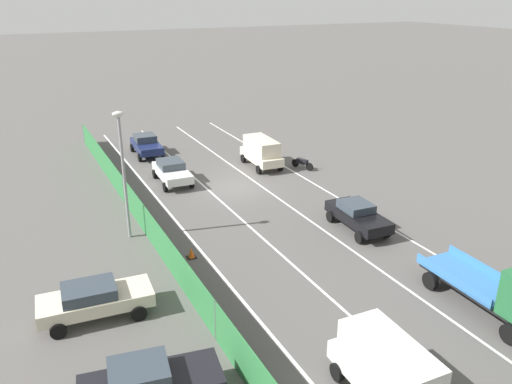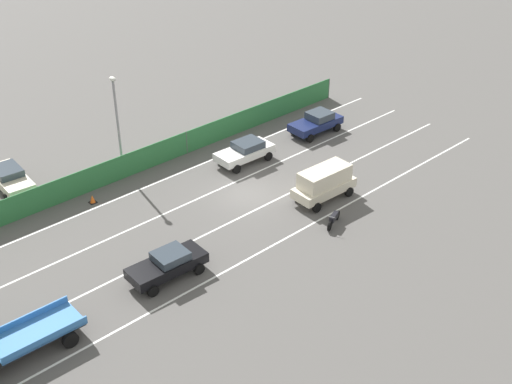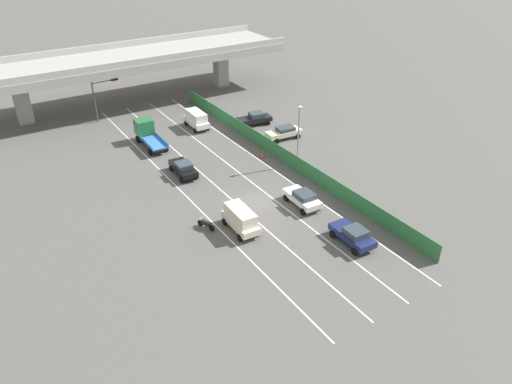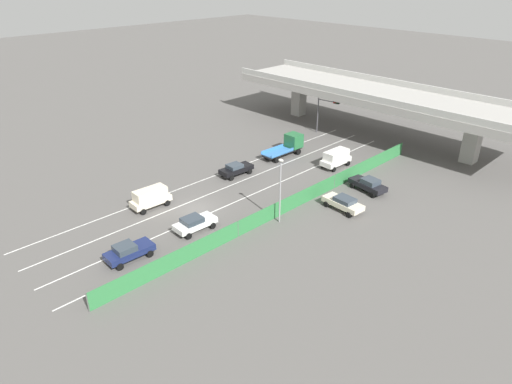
# 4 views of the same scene
# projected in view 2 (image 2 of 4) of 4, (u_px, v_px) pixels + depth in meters

# --- Properties ---
(ground_plane) EXTENTS (300.00, 300.00, 0.00)m
(ground_plane) POSITION_uv_depth(u_px,v_px,m) (247.00, 195.00, 43.84)
(ground_plane) COLOR #565451
(lane_line_left_edge) EXTENTS (0.14, 49.87, 0.01)m
(lane_line_left_edge) POSITION_uv_depth(u_px,v_px,m) (217.00, 276.00, 36.48)
(lane_line_left_edge) COLOR silver
(lane_line_left_edge) RESTS_ON ground
(lane_line_mid_left) EXTENTS (0.14, 49.87, 0.01)m
(lane_line_mid_left) POSITION_uv_depth(u_px,v_px,m) (178.00, 248.00, 38.71)
(lane_line_mid_left) COLOR silver
(lane_line_mid_left) RESTS_ON ground
(lane_line_mid_right) EXTENTS (0.14, 49.87, 0.01)m
(lane_line_mid_right) POSITION_uv_depth(u_px,v_px,m) (143.00, 223.00, 40.93)
(lane_line_mid_right) COLOR silver
(lane_line_mid_right) RESTS_ON ground
(lane_line_right_edge) EXTENTS (0.14, 49.87, 0.01)m
(lane_line_right_edge) POSITION_uv_depth(u_px,v_px,m) (112.00, 201.00, 43.15)
(lane_line_right_edge) COLOR silver
(lane_line_right_edge) RESTS_ON ground
(green_fence) EXTENTS (0.10, 45.97, 1.73)m
(green_fence) POSITION_uv_depth(u_px,v_px,m) (94.00, 178.00, 43.99)
(green_fence) COLOR #2D753D
(green_fence) RESTS_ON ground
(car_hatchback_white) EXTENTS (2.18, 4.34, 1.53)m
(car_hatchback_white) POSITION_uv_depth(u_px,v_px,m) (245.00, 151.00, 47.31)
(car_hatchback_white) COLOR silver
(car_hatchback_white) RESTS_ON ground
(car_sedan_black) EXTENTS (2.13, 4.44, 1.52)m
(car_sedan_black) POSITION_uv_depth(u_px,v_px,m) (168.00, 264.00, 36.02)
(car_sedan_black) COLOR black
(car_sedan_black) RESTS_ON ground
(car_van_cream) EXTENTS (2.12, 4.39, 2.18)m
(car_van_cream) POSITION_uv_depth(u_px,v_px,m) (324.00, 182.00, 42.82)
(car_van_cream) COLOR beige
(car_van_cream) RESTS_ON ground
(car_sedan_navy) EXTENTS (2.18, 4.38, 1.60)m
(car_sedan_navy) POSITION_uv_depth(u_px,v_px,m) (317.00, 122.00, 51.41)
(car_sedan_navy) COLOR navy
(car_sedan_navy) RESTS_ON ground
(motorcycle) EXTENTS (0.89, 1.85, 0.93)m
(motorcycle) POSITION_uv_depth(u_px,v_px,m) (334.00, 219.00, 40.55)
(motorcycle) COLOR black
(motorcycle) RESTS_ON ground
(parked_sedan_cream) EXTENTS (4.65, 2.26, 1.50)m
(parked_sedan_cream) POSITION_uv_depth(u_px,v_px,m) (10.00, 177.00, 44.09)
(parked_sedan_cream) COLOR beige
(parked_sedan_cream) RESTS_ON ground
(street_lamp) EXTENTS (0.60, 0.36, 6.94)m
(street_lamp) POSITION_uv_depth(u_px,v_px,m) (117.00, 115.00, 44.38)
(street_lamp) COLOR gray
(street_lamp) RESTS_ON ground
(traffic_cone) EXTENTS (0.47, 0.47, 0.55)m
(traffic_cone) POSITION_uv_depth(u_px,v_px,m) (92.00, 199.00, 42.87)
(traffic_cone) COLOR orange
(traffic_cone) RESTS_ON ground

